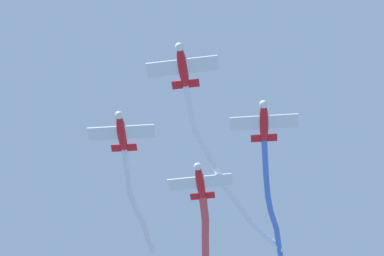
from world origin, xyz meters
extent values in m
ellipsoid|color=red|center=(10.44, 7.92, 73.39)|extent=(5.26, 2.54, 1.06)
sphere|color=white|center=(12.80, 8.65, 73.39)|extent=(1.13, 1.13, 0.90)
ellipsoid|color=black|center=(11.05, 8.11, 73.78)|extent=(1.45, 1.06, 0.57)
cube|color=white|center=(10.60, 7.97, 73.24)|extent=(3.92, 7.72, 0.14)
cube|color=red|center=(8.36, 7.27, 73.48)|extent=(1.82, 3.11, 0.12)
cube|color=white|center=(8.45, 7.30, 74.03)|extent=(1.17, 0.48, 1.46)
cylinder|color=white|center=(6.47, 6.69, 73.35)|extent=(3.19, 1.58, 0.73)
cylinder|color=white|center=(3.56, 5.87, 73.42)|extent=(3.04, 1.39, 0.81)
cylinder|color=white|center=(0.47, 5.49, 73.57)|extent=(3.38, 0.73, 0.88)
cylinder|color=white|center=(-2.95, 5.38, 73.75)|extent=(3.58, 0.89, 0.87)
cylinder|color=white|center=(-6.29, 5.26, 73.80)|extent=(3.20, 0.74, 0.76)
cylinder|color=white|center=(-9.33, 5.35, 73.93)|extent=(3.05, 0.93, 1.03)
cylinder|color=white|center=(-12.41, 5.56, 74.18)|extent=(3.31, 0.87, 0.85)
cylinder|color=white|center=(-15.58, 6.00, 74.26)|extent=(3.26, 1.38, 0.70)
cylinder|color=white|center=(-18.58, 6.93, 74.12)|extent=(3.21, 1.80, 1.00)
sphere|color=white|center=(7.96, 7.15, 73.33)|extent=(0.69, 0.69, 0.69)
sphere|color=white|center=(4.98, 6.23, 73.36)|extent=(0.69, 0.69, 0.69)
sphere|color=white|center=(2.14, 5.51, 73.48)|extent=(0.69, 0.69, 0.69)
sphere|color=white|center=(-1.19, 5.47, 73.66)|extent=(0.69, 0.69, 0.69)
sphere|color=white|center=(-4.70, 5.28, 73.83)|extent=(0.69, 0.69, 0.69)
sphere|color=white|center=(-7.87, 5.23, 73.77)|extent=(0.69, 0.69, 0.69)
sphere|color=white|center=(-10.79, 5.48, 74.10)|extent=(0.69, 0.69, 0.69)
sphere|color=white|center=(-14.03, 5.65, 74.26)|extent=(0.69, 0.69, 0.69)
sphere|color=white|center=(-17.13, 6.35, 74.27)|extent=(0.69, 0.69, 0.69)
sphere|color=white|center=(-20.02, 7.51, 73.98)|extent=(0.69, 0.69, 0.69)
ellipsoid|color=red|center=(0.40, 13.05, 72.99)|extent=(5.22, 2.84, 1.06)
sphere|color=white|center=(2.71, 13.93, 72.99)|extent=(1.16, 1.16, 0.90)
ellipsoid|color=black|center=(1.01, 13.28, 73.38)|extent=(1.46, 1.12, 0.57)
cube|color=white|center=(0.57, 13.11, 72.84)|extent=(4.33, 7.67, 0.14)
cube|color=red|center=(-1.63, 12.27, 73.08)|extent=(1.97, 3.10, 0.12)
cube|color=white|center=(-1.53, 12.31, 73.63)|extent=(1.15, 0.55, 1.46)
cylinder|color=#4C75DB|center=(-3.35, 11.67, 73.02)|extent=(2.93, 1.56, 0.88)
cylinder|color=#4C75DB|center=(-5.98, 10.76, 73.20)|extent=(2.87, 1.54, 0.86)
cylinder|color=#4C75DB|center=(-8.80, 9.83, 73.27)|extent=(3.25, 1.61, 0.70)
cylinder|color=#4C75DB|center=(-11.61, 9.04, 73.44)|extent=(2.84, 1.28, 1.04)
cylinder|color=#4C75DB|center=(-14.46, 8.52, 73.61)|extent=(3.19, 1.11, 0.69)
cylinder|color=#4C75DB|center=(-17.45, 7.90, 73.79)|extent=(3.15, 1.45, 1.07)
cylinder|color=#4C75DB|center=(-20.36, 7.13, 73.96)|extent=(3.12, 1.42, 0.72)
sphere|color=#4C75DB|center=(-2.02, 12.12, 72.93)|extent=(0.68, 0.68, 0.68)
sphere|color=#4C75DB|center=(-4.67, 11.21, 73.11)|extent=(0.68, 0.68, 0.68)
sphere|color=#4C75DB|center=(-7.28, 10.31, 73.28)|extent=(0.68, 0.68, 0.68)
sphere|color=#4C75DB|center=(-10.32, 9.35, 73.26)|extent=(0.68, 0.68, 0.68)
sphere|color=#4C75DB|center=(-12.91, 8.74, 73.61)|extent=(0.68, 0.68, 0.68)
sphere|color=#4C75DB|center=(-16.00, 8.30, 73.60)|extent=(0.68, 0.68, 0.68)
sphere|color=#4C75DB|center=(-18.89, 7.50, 73.97)|extent=(0.68, 0.68, 0.68)
ellipsoid|color=red|center=(5.31, -2.12, 73.69)|extent=(5.22, 2.85, 1.06)
sphere|color=white|center=(7.61, -1.23, 73.69)|extent=(1.16, 1.16, 0.90)
ellipsoid|color=black|center=(5.91, -1.88, 74.08)|extent=(1.46, 1.13, 0.57)
cube|color=white|center=(5.47, -2.05, 73.54)|extent=(4.36, 7.67, 0.14)
cube|color=red|center=(3.27, -2.90, 73.78)|extent=(1.98, 3.10, 0.12)
cube|color=white|center=(3.37, -2.86, 74.33)|extent=(1.15, 0.56, 1.46)
cylinder|color=white|center=(1.49, -3.62, 73.60)|extent=(3.08, 1.81, 0.77)
cylinder|color=white|center=(-1.20, -4.72, 73.46)|extent=(2.90, 1.71, 0.97)
cylinder|color=white|center=(-3.93, -5.57, 73.36)|extent=(3.06, 1.35, 0.75)
cylinder|color=white|center=(-6.73, -6.09, 73.50)|extent=(2.85, 1.08, 0.95)
cylinder|color=white|center=(-9.30, -6.67, 73.79)|extent=(2.75, 1.46, 1.08)
cylinder|color=white|center=(-11.92, -7.32, 73.99)|extent=(2.96, 1.20, 0.77)
sphere|color=white|center=(2.89, -3.05, 73.63)|extent=(0.71, 0.71, 0.71)
sphere|color=white|center=(0.09, -4.20, 73.58)|extent=(0.71, 0.71, 0.71)
sphere|color=white|center=(-2.48, -5.25, 73.34)|extent=(0.71, 0.71, 0.71)
sphere|color=white|center=(-5.38, -5.90, 73.39)|extent=(0.71, 0.71, 0.71)
sphere|color=white|center=(-8.08, -6.28, 73.61)|extent=(0.71, 0.71, 0.71)
sphere|color=white|center=(-10.52, -7.06, 73.96)|extent=(0.71, 0.71, 0.71)
sphere|color=white|center=(-13.33, -7.57, 74.02)|extent=(0.71, 0.71, 0.71)
ellipsoid|color=red|center=(-4.73, 3.01, 73.19)|extent=(5.26, 2.57, 1.06)
sphere|color=white|center=(-2.37, 3.76, 73.19)|extent=(1.13, 1.13, 0.90)
ellipsoid|color=black|center=(-4.11, 3.21, 73.58)|extent=(1.45, 1.06, 0.57)
cube|color=white|center=(-4.56, 3.07, 73.04)|extent=(3.95, 7.72, 0.14)
cube|color=red|center=(-6.80, 2.36, 73.28)|extent=(1.83, 3.11, 0.12)
cube|color=white|center=(-6.70, 2.39, 73.83)|extent=(1.17, 0.49, 1.46)
cylinder|color=#DB4C4C|center=(-8.78, 1.68, 73.07)|extent=(3.52, 2.00, 1.07)
cylinder|color=#DB4C4C|center=(-11.81, 0.46, 73.20)|extent=(3.38, 2.18, 1.35)
cylinder|color=#DB4C4C|center=(-14.76, -0.86, 73.48)|extent=(3.47, 2.19, 1.17)
sphere|color=#DB4C4C|center=(-7.20, 2.24, 73.13)|extent=(0.95, 0.95, 0.95)
sphere|color=#DB4C4C|center=(-10.37, 1.13, 73.02)|extent=(0.95, 0.95, 0.95)
sphere|color=#DB4C4C|center=(-13.24, -0.20, 73.38)|extent=(0.95, 0.95, 0.95)
sphere|color=#DB4C4C|center=(-16.27, -1.52, 73.58)|extent=(0.95, 0.95, 0.95)
camera|label=1|loc=(47.43, 26.19, 7.62)|focal=69.17mm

